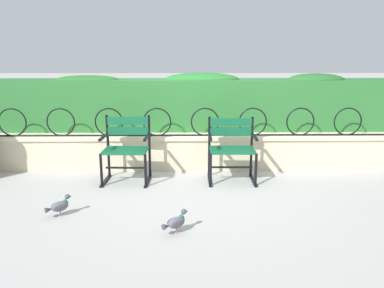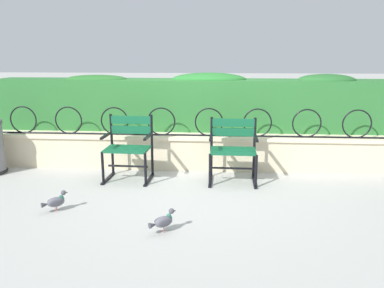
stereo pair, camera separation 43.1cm
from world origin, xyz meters
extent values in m
plane|color=#ADADA8|center=(0.00, 0.00, 0.00)|extent=(60.00, 60.00, 0.00)
cube|color=beige|center=(0.00, 0.82, 0.23)|extent=(6.66, 0.35, 0.47)
cube|color=beige|center=(0.00, 0.82, 0.49)|extent=(6.66, 0.41, 0.05)
cylinder|color=black|center=(0.00, 0.75, 0.53)|extent=(6.13, 0.02, 0.02)
torus|color=black|center=(-2.62, 0.75, 0.73)|extent=(0.42, 0.02, 0.42)
torus|color=black|center=(-1.91, 0.75, 0.73)|extent=(0.42, 0.02, 0.42)
torus|color=black|center=(-1.21, 0.75, 0.73)|extent=(0.42, 0.02, 0.42)
torus|color=black|center=(-0.50, 0.75, 0.73)|extent=(0.42, 0.02, 0.42)
torus|color=black|center=(0.20, 0.75, 0.73)|extent=(0.42, 0.02, 0.42)
torus|color=black|center=(0.90, 0.75, 0.73)|extent=(0.42, 0.02, 0.42)
torus|color=black|center=(1.61, 0.75, 0.73)|extent=(0.42, 0.02, 0.42)
torus|color=black|center=(2.31, 0.75, 0.73)|extent=(0.42, 0.02, 0.42)
cube|color=#2D7033|center=(0.00, 1.33, 0.91)|extent=(6.52, 0.68, 0.79)
ellipsoid|color=#2A6B2B|center=(-1.64, 1.33, 1.31)|extent=(0.99, 0.61, 0.13)
ellipsoid|color=#27702D|center=(0.18, 1.33, 1.31)|extent=(1.18, 0.61, 0.21)
ellipsoid|color=#27632C|center=(2.00, 1.33, 1.31)|extent=(0.88, 0.61, 0.19)
cube|color=#145B38|center=(-0.90, 0.04, 0.44)|extent=(0.59, 0.15, 0.03)
cube|color=#145B38|center=(-0.89, 0.18, 0.44)|extent=(0.59, 0.15, 0.03)
cube|color=#145B38|center=(-0.89, 0.31, 0.44)|extent=(0.59, 0.15, 0.03)
cube|color=#145B38|center=(-0.88, 0.42, 0.80)|extent=(0.58, 0.05, 0.11)
cube|color=#145B38|center=(-0.88, 0.42, 0.66)|extent=(0.58, 0.05, 0.11)
cylinder|color=black|center=(-0.59, 0.41, 0.44)|extent=(0.04, 0.04, 0.88)
cylinder|color=black|center=(-0.61, -0.02, 0.22)|extent=(0.04, 0.04, 0.44)
cube|color=black|center=(-0.60, 0.17, 0.01)|extent=(0.06, 0.52, 0.02)
cube|color=black|center=(-0.60, 0.17, 0.62)|extent=(0.05, 0.40, 0.03)
cylinder|color=black|center=(-1.17, 0.43, 0.44)|extent=(0.04, 0.04, 0.88)
cylinder|color=black|center=(-1.19, 0.00, 0.22)|extent=(0.04, 0.04, 0.44)
cube|color=black|center=(-1.18, 0.19, 0.01)|extent=(0.06, 0.52, 0.02)
cube|color=black|center=(-1.18, 0.19, 0.62)|extent=(0.05, 0.40, 0.03)
cylinder|color=black|center=(-0.89, 0.18, 0.20)|extent=(0.55, 0.05, 0.03)
cube|color=#145B38|center=(0.54, 0.04, 0.44)|extent=(0.60, 0.13, 0.03)
cube|color=#145B38|center=(0.54, 0.18, 0.44)|extent=(0.60, 0.13, 0.03)
cube|color=#145B38|center=(0.54, 0.32, 0.44)|extent=(0.60, 0.13, 0.03)
cube|color=#145B38|center=(0.55, 0.42, 0.78)|extent=(0.60, 0.04, 0.11)
cube|color=#145B38|center=(0.55, 0.42, 0.65)|extent=(0.60, 0.04, 0.11)
cylinder|color=black|center=(0.84, 0.42, 0.43)|extent=(0.04, 0.04, 0.85)
cylinder|color=black|center=(0.84, -0.01, 0.22)|extent=(0.04, 0.04, 0.44)
cube|color=black|center=(0.84, 0.18, 0.01)|extent=(0.05, 0.52, 0.02)
cube|color=black|center=(0.84, 0.18, 0.62)|extent=(0.04, 0.40, 0.03)
cylinder|color=black|center=(0.25, 0.43, 0.43)|extent=(0.04, 0.04, 0.85)
cylinder|color=black|center=(0.24, 0.00, 0.22)|extent=(0.04, 0.04, 0.44)
cube|color=black|center=(0.24, 0.19, 0.01)|extent=(0.05, 0.52, 0.02)
cube|color=black|center=(0.24, 0.19, 0.62)|extent=(0.04, 0.40, 0.03)
cylinder|color=black|center=(0.54, 0.18, 0.20)|extent=(0.57, 0.04, 0.03)
ellipsoid|color=#5B5B66|center=(-0.17, -1.38, 0.11)|extent=(0.21, 0.19, 0.11)
cylinder|color=#2D6B56|center=(-0.12, -1.34, 0.14)|extent=(0.08, 0.07, 0.06)
sphere|color=#494951|center=(-0.10, -1.32, 0.20)|extent=(0.06, 0.06, 0.06)
cone|color=black|center=(-0.08, -1.30, 0.19)|extent=(0.03, 0.02, 0.01)
cone|color=#404047|center=(-0.26, -1.45, 0.10)|extent=(0.10, 0.10, 0.06)
ellipsoid|color=#4E4E56|center=(-0.21, -1.35, 0.11)|extent=(0.13, 0.10, 0.07)
ellipsoid|color=#4E4E56|center=(-0.15, -1.42, 0.11)|extent=(0.13, 0.10, 0.07)
cylinder|color=#C6515B|center=(-0.18, -1.36, 0.03)|extent=(0.01, 0.01, 0.05)
cylinder|color=#C6515B|center=(-0.17, -1.40, 0.03)|extent=(0.01, 0.01, 0.05)
ellipsoid|color=#5B5B66|center=(-1.44, -0.95, 0.11)|extent=(0.21, 0.20, 0.11)
cylinder|color=#2D6B56|center=(-1.39, -0.91, 0.14)|extent=(0.08, 0.07, 0.06)
sphere|color=#494951|center=(-1.37, -0.89, 0.20)|extent=(0.06, 0.06, 0.06)
cone|color=black|center=(-1.34, -0.87, 0.19)|extent=(0.03, 0.02, 0.01)
cone|color=#404047|center=(-1.53, -1.02, 0.10)|extent=(0.10, 0.10, 0.06)
ellipsoid|color=#4E4E56|center=(-1.47, -0.92, 0.11)|extent=(0.12, 0.10, 0.07)
ellipsoid|color=#4E4E56|center=(-1.42, -0.99, 0.11)|extent=(0.12, 0.10, 0.07)
cylinder|color=#C6515B|center=(-1.44, -0.93, 0.03)|extent=(0.01, 0.01, 0.05)
cylinder|color=#C6515B|center=(-1.43, -0.97, 0.03)|extent=(0.01, 0.01, 0.05)
camera|label=1|loc=(-0.07, -4.88, 1.71)|focal=36.39mm
camera|label=2|loc=(0.36, -4.87, 1.71)|focal=36.39mm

